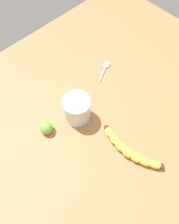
% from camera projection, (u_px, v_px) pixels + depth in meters
% --- Properties ---
extents(wooden_tabletop, '(1.20, 1.20, 0.03)m').
position_uv_depth(wooden_tabletop, '(125.00, 128.00, 0.79)').
color(wooden_tabletop, '#AF764A').
rests_on(wooden_tabletop, ground).
extents(banana, '(0.23, 0.07, 0.03)m').
position_uv_depth(banana, '(129.00, 150.00, 0.71)').
color(banana, '#EFD94A').
rests_on(banana, wooden_tabletop).
extents(smoothie_glass, '(0.09, 0.09, 0.10)m').
position_uv_depth(smoothie_glass, '(77.00, 109.00, 0.75)').
color(smoothie_glass, silver).
rests_on(smoothie_glass, wooden_tabletop).
extents(lime_fruit, '(0.05, 0.05, 0.05)m').
position_uv_depth(lime_fruit, '(46.00, 128.00, 0.74)').
color(lime_fruit, '#75C142').
rests_on(lime_fruit, wooden_tabletop).
extents(teaspoon, '(0.06, 0.11, 0.01)m').
position_uv_depth(teaspoon, '(106.00, 66.00, 0.90)').
color(teaspoon, silver).
rests_on(teaspoon, wooden_tabletop).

